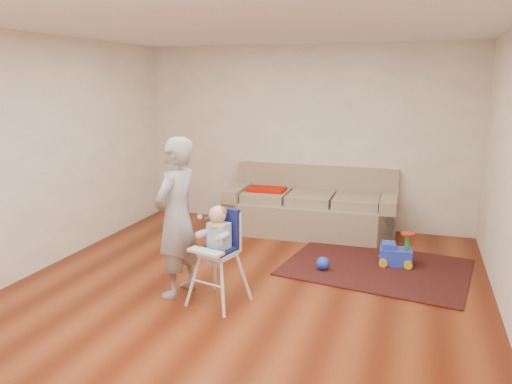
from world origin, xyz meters
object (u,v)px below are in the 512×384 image
(toy_ball, at_px, (323,263))
(high_chair, at_px, (218,257))
(adult, at_px, (177,218))
(ride_on_toy, at_px, (396,248))
(side_table, at_px, (258,206))
(sofa, at_px, (311,202))

(toy_ball, bearing_deg, high_chair, -125.13)
(adult, bearing_deg, high_chair, 89.35)
(ride_on_toy, distance_m, high_chair, 2.31)
(toy_ball, bearing_deg, side_table, 128.85)
(side_table, height_order, high_chair, high_chair)
(toy_ball, bearing_deg, ride_on_toy, 28.92)
(ride_on_toy, bearing_deg, side_table, 145.86)
(ride_on_toy, bearing_deg, adult, -148.35)
(high_chair, bearing_deg, toy_ball, 69.20)
(ride_on_toy, relative_size, toy_ball, 2.66)
(side_table, xyz_separation_m, adult, (0.03, -2.76, 0.55))
(side_table, relative_size, toy_ball, 3.61)
(sofa, distance_m, side_table, 0.93)
(side_table, height_order, ride_on_toy, side_table)
(adult, bearing_deg, sofa, 170.07)
(ride_on_toy, distance_m, adult, 2.68)
(sofa, relative_size, side_table, 4.38)
(ride_on_toy, xyz_separation_m, toy_ball, (-0.80, -0.44, -0.13))
(high_chair, xyz_separation_m, adult, (-0.48, 0.08, 0.34))
(toy_ball, bearing_deg, sofa, 107.72)
(side_table, relative_size, ride_on_toy, 1.36)
(high_chair, bearing_deg, side_table, 114.57)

